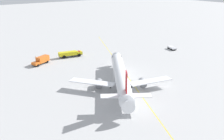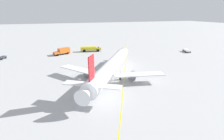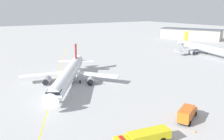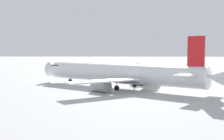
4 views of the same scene
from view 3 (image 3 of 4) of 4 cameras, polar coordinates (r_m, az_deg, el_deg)
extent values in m
plane|color=#B2B2B2|center=(76.36, -11.66, -4.00)|extent=(600.00, 600.00, 0.00)
cylinder|color=white|center=(76.96, -10.52, -1.21)|extent=(25.04, 34.96, 4.13)
cone|color=white|center=(57.70, -14.29, -6.80)|extent=(4.93, 4.67, 3.93)
cone|color=white|center=(97.08, -8.27, 2.32)|extent=(5.14, 5.27, 3.51)
cube|color=black|center=(59.37, -13.83, -5.20)|extent=(4.25, 3.94, 0.70)
ellipsoid|color=gray|center=(79.11, -10.23, -1.62)|extent=(10.88, 13.82, 2.27)
cube|color=red|center=(92.48, -8.72, 4.56)|extent=(1.96, 2.80, 5.52)
cube|color=white|center=(92.73, -6.30, 2.15)|extent=(6.41, 5.46, 0.20)
cube|color=white|center=(93.91, -10.93, 2.13)|extent=(6.41, 5.46, 0.20)
cube|color=white|center=(78.89, -3.43, -1.15)|extent=(11.24, 13.86, 0.28)
cube|color=white|center=(82.21, -16.51, -1.09)|extent=(14.92, 6.49, 0.28)
cylinder|color=gray|center=(77.30, -5.13, -2.62)|extent=(3.99, 4.36, 2.37)
cylinder|color=black|center=(75.52, -5.26, -3.04)|extent=(1.77, 1.24, 2.02)
cylinder|color=gray|center=(79.92, -15.39, -2.52)|extent=(3.99, 4.36, 2.37)
cylinder|color=black|center=(78.19, -15.75, -2.92)|extent=(1.77, 1.24, 2.02)
cylinder|color=#9EA0A5|center=(63.65, -12.89, -6.35)|extent=(0.20, 0.20, 2.05)
cylinder|color=black|center=(64.02, -12.84, -7.21)|extent=(0.86, 1.08, 1.10)
cylinder|color=#9EA0A5|center=(78.73, -7.73, -2.06)|extent=(0.20, 0.20, 2.05)
cylinder|color=black|center=(79.02, -7.70, -2.78)|extent=(0.86, 1.08, 1.10)
cylinder|color=#9EA0A5|center=(79.98, -12.65, -2.03)|extent=(0.20, 0.20, 2.05)
cylinder|color=black|center=(80.27, -12.61, -2.73)|extent=(0.86, 1.08, 1.10)
cylinder|color=#B2B7C1|center=(136.96, 21.48, 4.88)|extent=(13.89, 38.93, 3.91)
cone|color=#B2B7C1|center=(153.56, 16.50, 6.34)|extent=(4.24, 4.72, 3.32)
ellipsoid|color=slate|center=(138.62, 20.93, 4.58)|extent=(7.04, 14.56, 2.15)
cube|color=orange|center=(149.91, 17.46, 7.80)|extent=(1.06, 3.15, 5.58)
cube|color=#B2B7C1|center=(152.31, 18.37, 6.32)|extent=(5.55, 3.82, 0.20)
cube|color=#B2B7C1|center=(148.49, 16.30, 6.28)|extent=(5.55, 3.82, 0.20)
cube|color=#B2B7C1|center=(145.50, 23.71, 4.90)|extent=(15.05, 11.76, 0.28)
cube|color=#B2B7C1|center=(133.41, 17.45, 4.69)|extent=(15.70, 4.82, 0.28)
cylinder|color=gray|center=(142.64, 23.50, 4.19)|extent=(3.02, 3.81, 2.23)
cylinder|color=black|center=(141.38, 23.96, 4.06)|extent=(1.87, 0.63, 1.90)
cylinder|color=gray|center=(133.35, 18.73, 3.99)|extent=(3.02, 3.81, 2.23)
cylinder|color=black|center=(132.01, 19.18, 3.85)|extent=(1.87, 0.63, 1.90)
cylinder|color=#9EA0A5|center=(140.85, 21.97, 4.36)|extent=(0.20, 0.20, 2.10)
cylinder|color=black|center=(141.02, 21.93, 3.94)|extent=(0.57, 1.14, 1.10)
cylinder|color=#9EA0A5|center=(136.65, 19.81, 4.27)|extent=(0.20, 0.20, 2.10)
cylinder|color=black|center=(136.82, 19.77, 3.84)|extent=(0.57, 1.14, 1.10)
cube|color=#232326|center=(56.07, 17.71, -10.71)|extent=(8.36, 5.40, 0.20)
cube|color=orange|center=(58.47, 18.48, -9.07)|extent=(3.21, 3.22, 1.00)
cube|color=black|center=(59.40, 18.74, -8.55)|extent=(0.94, 1.88, 0.56)
cube|color=orange|center=(54.38, 17.48, -10.00)|extent=(6.17, 4.62, 2.40)
cylinder|color=black|center=(58.94, 17.25, -9.51)|extent=(1.02, 0.68, 1.00)
cylinder|color=black|center=(58.49, 19.58, -9.90)|extent=(1.02, 0.68, 1.00)
cylinder|color=black|center=(54.04, 15.73, -11.66)|extent=(1.02, 0.68, 1.00)
cylinder|color=black|center=(53.54, 18.28, -12.12)|extent=(1.02, 0.68, 1.00)
cube|color=yellow|center=(44.86, 8.93, -15.25)|extent=(8.31, 4.19, 1.60)
cube|color=red|center=(42.40, 2.46, -16.18)|extent=(0.95, 1.98, 0.16)
cylinder|color=black|center=(47.32, 10.25, -15.01)|extent=(1.43, 0.55, 1.40)
cube|color=#B2A893|center=(205.35, 18.42, 8.20)|extent=(30.61, 47.92, 7.92)
cube|color=#4C515B|center=(204.98, 18.51, 9.37)|extent=(32.19, 49.49, 0.50)
cube|color=yellow|center=(77.91, -13.61, -3.74)|extent=(65.18, 138.58, 0.01)
cone|color=orange|center=(51.23, 19.33, -13.76)|extent=(0.36, 0.36, 0.55)
cylinder|color=white|center=(51.22, 19.33, -13.73)|extent=(0.22, 0.22, 0.06)
cone|color=orange|center=(49.74, 24.39, -15.18)|extent=(0.36, 0.36, 0.55)
cylinder|color=white|center=(49.73, 24.39, -15.15)|extent=(0.22, 0.22, 0.06)
camera|label=1|loc=(155.90, -2.56, 18.26)|focal=43.36mm
camera|label=2|loc=(128.20, -12.52, 12.35)|focal=28.61mm
camera|label=4|loc=(115.03, 18.53, 6.00)|focal=45.08mm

